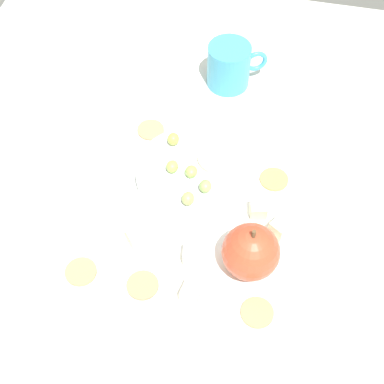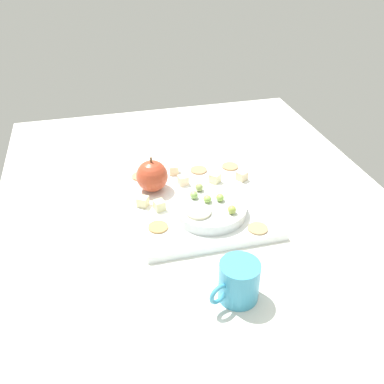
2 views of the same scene
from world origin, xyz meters
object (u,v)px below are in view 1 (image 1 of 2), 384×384
Objects in this scene: grape_4 at (191,172)px; cracker_2 at (257,313)px; cheese_cube_2 at (258,209)px; serving_dish at (191,174)px; apple_whole at (251,252)px; grape_2 at (185,198)px; cracker_3 at (143,285)px; cracker_4 at (151,130)px; cup at (230,66)px; grape_1 at (173,139)px; cheese_cube_1 at (191,294)px; platter at (191,212)px; cheese_cube_4 at (192,255)px; cracker_1 at (81,272)px; grape_3 at (172,167)px; cheese_cube_3 at (90,225)px; apple_slice_0 at (216,159)px; cheese_cube_0 at (137,238)px; cheese_cube_5 at (280,228)px; cracker_0 at (274,179)px.

cracker_2 is at bearing -145.29° from grape_4.
serving_dish is at bearing 68.49° from cheese_cube_2.
apple_whole reaches higher than grape_2.
cracker_4 is at bearing 12.60° from cracker_3.
grape_1 is at bearing 164.85° from cup.
cheese_cube_1 is at bearing -167.83° from grape_4.
cheese_cube_4 is (-8.04, -1.85, 2.03)cm from platter.
apple_whole is 3.87× the size of grape_4.
cracker_3 is at bearing -91.16° from cracker_1.
cracker_2 is 2.16× the size of grape_3.
cracker_1 is (-6.70, -0.80, -0.93)cm from cheese_cube_3.
cheese_cube_4 is at bearing -177.69° from cup.
cheese_cube_0 is at bearing 151.03° from apple_slice_0.
grape_3 is at bearing 70.99° from cheese_cube_5.
cracker_3 is 2.16× the size of grape_4.
platter is 12.98cm from cheese_cube_5.
platter is at bearing -40.39° from cheese_cube_0.
grape_4 reaches higher than cheese_cube_1.
cheese_cube_4 reaches higher than cracker_4.
grape_3 is at bearing 31.31° from grape_2.
apple_whole is 15.51cm from grape_4.
cracker_3 is (-5.26, 5.36, -0.93)cm from cheese_cube_4.
cheese_cube_0 is at bearing 54.08° from cheese_cube_1.
cracker_2 is at bearing -178.15° from cracker_0.
apple_whole reaches higher than apple_slice_0.
grape_4 is at bearing 177.08° from cup.
cracker_2 is (-0.74, -23.57, 0.00)cm from cracker_1.
cup is at bearing -3.63° from serving_dish.
apple_slice_0 is at bearing 48.29° from cheese_cube_2.
cheese_cube_4 is 1.16× the size of grape_4.
serving_dish is 13.22cm from cheese_cube_0.
cracker_2 and cracker_4 have the same top height.
cracker_0 is 25.33cm from cracker_3.
cracker_3 is (-6.87, -9.29, -0.93)cm from cheese_cube_3.
cracker_4 is (5.59, 20.30, 0.00)cm from cracker_0.
cheese_cube_0 is at bearing 169.80° from cup.
cracker_2 is at bearing -156.18° from apple_slice_0.
cheese_cube_3 is at bearing 84.70° from cheese_cube_0.
apple_whole is at bearing -91.49° from cheese_cube_0.
cheese_cube_3 is at bearing 170.19° from cracker_4.
grape_2 is (6.34, -5.36, 2.17)cm from cheese_cube_0.
grape_1 is (16.86, 14.24, -0.47)cm from apple_whole.
cheese_cube_4 is 0.54× the size of cracker_3.
cheese_cube_0 is 19.61cm from cheese_cube_5.
apple_slice_0 is at bearing 50.02° from cheese_cube_5.
serving_dish reaches higher than cracker_4.
cheese_cube_4 is at bearing 94.34° from apple_whole.
cheese_cube_1 is 29.41cm from cracker_4.
serving_dish is 7.16× the size of cheese_cube_1.
serving_dish reaches higher than cracker_0.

